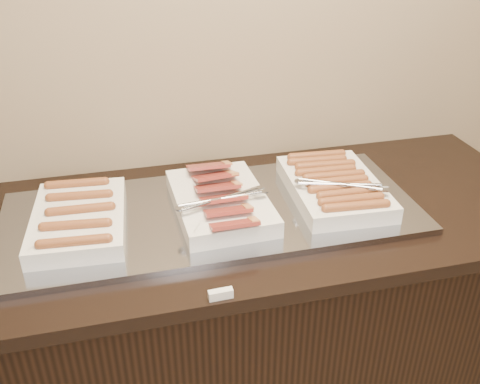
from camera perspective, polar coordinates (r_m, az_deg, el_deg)
name	(u,v)px	position (r m, az deg, el deg)	size (l,w,h in m)	color
counter	(217,329)	(1.85, -2.43, -14.41)	(2.06, 0.76, 0.90)	black
warming_tray	(212,213)	(1.57, -2.96, -2.27)	(1.20, 0.50, 0.02)	#92959F
dish_left	(79,218)	(1.53, -16.80, -2.72)	(0.27, 0.38, 0.07)	white
dish_center	(220,201)	(1.55, -2.14, -0.93)	(0.28, 0.40, 0.09)	white
dish_right	(334,186)	(1.64, 10.02, 0.65)	(0.28, 0.40, 0.08)	white
label_holder	(221,294)	(1.27, -2.08, -10.84)	(0.06, 0.02, 0.02)	white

